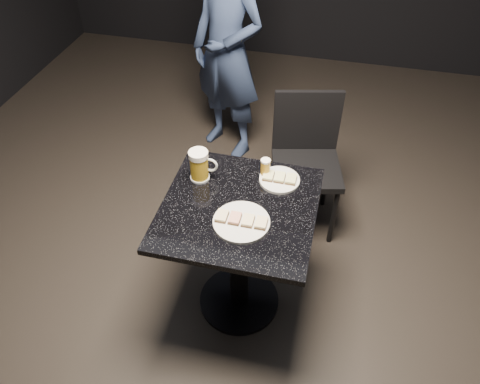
% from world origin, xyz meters
% --- Properties ---
extents(floor, '(6.00, 6.00, 0.00)m').
position_xyz_m(floor, '(0.00, 0.00, 0.00)').
color(floor, black).
rests_on(floor, ground).
extents(plate_large, '(0.25, 0.25, 0.01)m').
position_xyz_m(plate_large, '(0.04, -0.10, 0.76)').
color(plate_large, silver).
rests_on(plate_large, table).
extents(plate_small, '(0.19, 0.19, 0.01)m').
position_xyz_m(plate_small, '(0.15, 0.21, 0.76)').
color(plate_small, silver).
rests_on(plate_small, table).
extents(patron, '(0.68, 0.59, 1.57)m').
position_xyz_m(patron, '(-0.42, 1.40, 0.79)').
color(patron, navy).
rests_on(patron, floor).
extents(table, '(0.70, 0.70, 0.75)m').
position_xyz_m(table, '(0.00, 0.00, 0.51)').
color(table, black).
rests_on(table, floor).
extents(beer_mug, '(0.13, 0.09, 0.16)m').
position_xyz_m(beer_mug, '(-0.23, 0.15, 0.83)').
color(beer_mug, silver).
rests_on(beer_mug, table).
extents(beer_tumbler, '(0.05, 0.05, 0.10)m').
position_xyz_m(beer_tumbler, '(0.07, 0.24, 0.80)').
color(beer_tumbler, silver).
rests_on(beer_tumbler, table).
extents(chair, '(0.48, 0.48, 0.87)m').
position_xyz_m(chair, '(0.23, 0.76, 0.50)').
color(chair, black).
rests_on(chair, floor).
extents(canapes_on_plate_large, '(0.23, 0.07, 0.02)m').
position_xyz_m(canapes_on_plate_large, '(0.04, -0.10, 0.77)').
color(canapes_on_plate_large, '#4C3521').
rests_on(canapes_on_plate_large, plate_large).
extents(canapes_on_plate_small, '(0.16, 0.07, 0.02)m').
position_xyz_m(canapes_on_plate_small, '(0.15, 0.21, 0.77)').
color(canapes_on_plate_small, '#4C3521').
rests_on(canapes_on_plate_small, plate_small).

